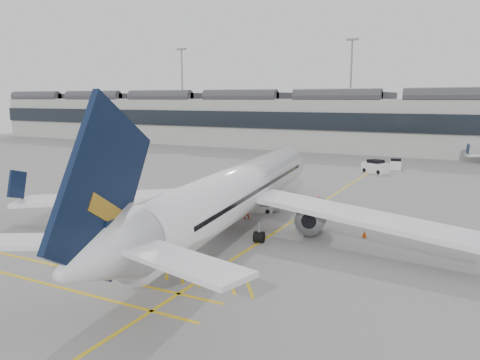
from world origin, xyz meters
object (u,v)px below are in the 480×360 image
at_px(belt_loader, 254,206).
at_px(ramp_agent_a, 228,213).
at_px(ramp_agent_b, 246,210).
at_px(pushback_tug, 90,207).
at_px(baggage_cart_a, 213,200).
at_px(airliner_main, 235,193).

bearing_deg(belt_loader, ramp_agent_a, -112.03).
height_order(ramp_agent_a, ramp_agent_b, ramp_agent_a).
bearing_deg(pushback_tug, ramp_agent_a, 1.39).
relative_size(ramp_agent_a, ramp_agent_b, 1.17).
distance_m(ramp_agent_b, pushback_tug, 15.46).
relative_size(ramp_agent_b, pushback_tug, 0.63).
xyz_separation_m(belt_loader, ramp_agent_b, (0.58, -2.92, 0.33)).
xyz_separation_m(baggage_cart_a, ramp_agent_b, (4.51, -1.70, -0.17)).
distance_m(airliner_main, ramp_agent_b, 5.26).
distance_m(airliner_main, belt_loader, 8.10).
relative_size(baggage_cart_a, pushback_tug, 0.81).
height_order(ramp_agent_a, pushback_tug, ramp_agent_a).
distance_m(baggage_cart_a, pushback_tug, 12.16).
relative_size(baggage_cart_a, ramp_agent_b, 1.29).
xyz_separation_m(airliner_main, ramp_agent_b, (-1.24, 4.43, -2.55)).
height_order(belt_loader, ramp_agent_b, belt_loader).
bearing_deg(belt_loader, airliner_main, -97.88).
distance_m(belt_loader, ramp_agent_a, 5.26).
xyz_separation_m(belt_loader, ramp_agent_a, (-0.03, -5.24, 0.47)).
relative_size(belt_loader, ramp_agent_a, 2.25).
bearing_deg(belt_loader, baggage_cart_a, 175.55).
height_order(ramp_agent_b, pushback_tug, ramp_agent_b).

